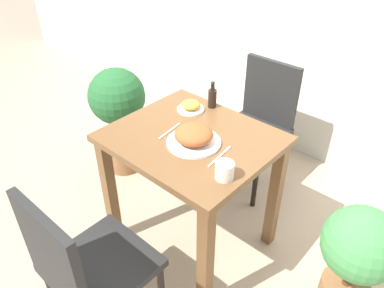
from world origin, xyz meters
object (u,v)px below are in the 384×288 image
(drink_cup, at_px, (225,171))
(sauce_bottle, at_px, (212,97))
(potted_plant_right, at_px, (356,257))
(potted_plant_left, at_px, (118,110))
(side_plate, at_px, (191,106))
(chair_near, at_px, (84,266))
(food_plate, at_px, (194,136))
(chair_far, at_px, (259,119))

(drink_cup, xyz_separation_m, sauce_bottle, (-0.45, 0.46, 0.02))
(drink_cup, height_order, potted_plant_right, drink_cup)
(potted_plant_left, distance_m, potted_plant_right, 1.77)
(potted_plant_left, bearing_deg, drink_cup, -16.17)
(side_plate, bearing_deg, drink_cup, -34.19)
(chair_near, bearing_deg, drink_cup, -114.55)
(food_plate, xyz_separation_m, sauce_bottle, (-0.17, 0.35, 0.02))
(chair_far, bearing_deg, food_plate, -81.74)
(potted_plant_right, bearing_deg, chair_near, -132.96)
(chair_near, xyz_separation_m, potted_plant_right, (0.82, 0.88, -0.08))
(chair_near, distance_m, food_plate, 0.76)
(side_plate, xyz_separation_m, sauce_bottle, (0.06, 0.11, 0.04))
(sauce_bottle, bearing_deg, potted_plant_right, -9.36)
(chair_near, height_order, food_plate, chair_near)
(chair_near, xyz_separation_m, side_plate, (-0.24, 0.94, 0.29))
(food_plate, relative_size, sauce_bottle, 1.70)
(potted_plant_left, relative_size, potted_plant_right, 1.18)
(chair_near, distance_m, side_plate, 1.01)
(food_plate, height_order, side_plate, food_plate)
(chair_near, height_order, sauce_bottle, sauce_bottle)
(chair_near, relative_size, sauce_bottle, 5.56)
(sauce_bottle, bearing_deg, food_plate, -64.10)
(chair_far, relative_size, potted_plant_right, 1.29)
(side_plate, distance_m, potted_plant_left, 0.76)
(chair_far, distance_m, sauce_bottle, 0.56)
(chair_far, height_order, food_plate, chair_far)
(side_plate, bearing_deg, sauce_bottle, 59.94)
(sauce_bottle, bearing_deg, chair_far, 83.31)
(chair_far, xyz_separation_m, sauce_bottle, (-0.05, -0.45, 0.33))
(chair_far, distance_m, food_plate, 0.87)
(drink_cup, distance_m, potted_plant_left, 1.30)
(chair_far, xyz_separation_m, potted_plant_right, (0.95, -0.62, -0.08))
(potted_plant_left, bearing_deg, sauce_bottle, 8.02)
(side_plate, height_order, sauce_bottle, sauce_bottle)
(chair_far, bearing_deg, chair_near, -85.31)
(chair_far, bearing_deg, drink_cup, -66.71)
(side_plate, relative_size, potted_plant_left, 0.19)
(food_plate, xyz_separation_m, potted_plant_left, (-0.93, 0.24, -0.31))
(food_plate, distance_m, drink_cup, 0.30)
(food_plate, bearing_deg, potted_plant_right, 12.56)
(side_plate, xyz_separation_m, drink_cup, (0.51, -0.35, 0.01))
(potted_plant_left, bearing_deg, food_plate, -14.51)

